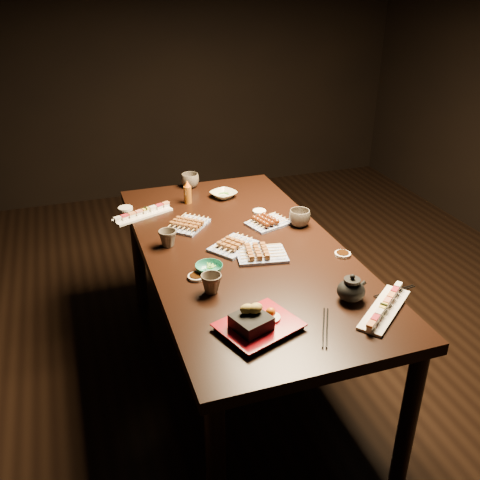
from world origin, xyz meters
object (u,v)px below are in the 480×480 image
at_px(sushi_platter_near, 385,306).
at_px(edamame_bowl_green, 209,269).
at_px(yakitori_plate_right, 262,251).
at_px(edamame_bowl_cream, 224,194).
at_px(dining_table, 243,315).
at_px(teacup_far_right, 190,181).
at_px(teacup_mid_right, 300,218).
at_px(condiment_bottle, 188,192).
at_px(teacup_near_left, 211,284).
at_px(yakitori_plate_center, 233,242).
at_px(sushi_platter_far, 142,212).
at_px(yakitori_plate_left, 189,222).
at_px(tempura_tray, 259,318).
at_px(teapot, 351,288).
at_px(teacup_far_left, 168,238).

xyz_separation_m(sushi_platter_near, edamame_bowl_green, (-0.56, 0.49, -0.00)).
relative_size(sushi_platter_near, edamame_bowl_green, 2.91).
distance_m(yakitori_plate_right, edamame_bowl_cream, 0.73).
height_order(dining_table, teacup_far_right, teacup_far_right).
xyz_separation_m(teacup_mid_right, condiment_bottle, (-0.46, 0.47, 0.02)).
distance_m(teacup_near_left, teacup_far_right, 1.17).
bearing_deg(teacup_far_right, edamame_bowl_green, -99.45).
relative_size(yakitori_plate_center, condiment_bottle, 1.61).
bearing_deg(edamame_bowl_green, teacup_far_right, 80.55).
relative_size(sushi_platter_far, edamame_bowl_cream, 2.33).
relative_size(sushi_platter_near, teacup_mid_right, 3.17).
height_order(yakitori_plate_left, tempura_tray, tempura_tray).
xyz_separation_m(dining_table, teapot, (0.26, -0.54, 0.43)).
relative_size(edamame_bowl_green, teacup_far_left, 1.39).
bearing_deg(sushi_platter_far, yakitori_plate_right, 103.05).
bearing_deg(teacup_far_left, teapot, -49.34).
xyz_separation_m(teacup_far_left, condiment_bottle, (0.21, 0.47, 0.03)).
relative_size(yakitori_plate_center, teacup_far_right, 2.01).
relative_size(edamame_bowl_green, teacup_mid_right, 1.09).
relative_size(teacup_far_right, teapot, 0.80).
height_order(sushi_platter_far, teacup_mid_right, teacup_mid_right).
xyz_separation_m(yakitori_plate_right, teapot, (0.21, -0.44, 0.03)).
xyz_separation_m(yakitori_plate_right, teacup_far_left, (-0.38, 0.24, 0.01)).
distance_m(sushi_platter_near, yakitori_plate_center, 0.78).
relative_size(dining_table, yakitori_plate_center, 8.51).
xyz_separation_m(yakitori_plate_center, teacup_near_left, (-0.20, -0.34, 0.01)).
relative_size(tempura_tray, teacup_mid_right, 2.55).
bearing_deg(yakitori_plate_left, condiment_bottle, 29.43).
xyz_separation_m(tempura_tray, teacup_near_left, (-0.09, 0.29, -0.01)).
distance_m(teacup_near_left, teacup_far_left, 0.46).
relative_size(teacup_near_left, teapot, 0.65).
bearing_deg(yakitori_plate_center, sushi_platter_far, 89.67).
bearing_deg(dining_table, sushi_platter_near, -73.73).
relative_size(sushi_platter_far, teacup_far_left, 3.78).
height_order(dining_table, yakitori_plate_right, yakitori_plate_right).
bearing_deg(dining_table, teacup_far_left, 145.64).
relative_size(dining_table, sushi_platter_near, 5.23).
distance_m(yakitori_plate_right, tempura_tray, 0.55).
bearing_deg(condiment_bottle, teacup_near_left, -97.98).
bearing_deg(dining_table, teacup_far_right, 81.59).
distance_m(yakitori_plate_right, teapot, 0.49).
xyz_separation_m(yakitori_plate_right, teacup_near_left, (-0.30, -0.21, 0.01)).
height_order(teacup_near_left, teapot, teapot).
bearing_deg(sushi_platter_far, teacup_mid_right, 130.77).
height_order(dining_table, condiment_bottle, condiment_bottle).
bearing_deg(teacup_far_left, sushi_platter_far, 98.50).
bearing_deg(yakitori_plate_left, edamame_bowl_cream, 0.72).
relative_size(sushi_platter_near, yakitori_plate_right, 1.54).
bearing_deg(yakitori_plate_right, teacup_mid_right, 49.44).
distance_m(sushi_platter_far, yakitori_plate_center, 0.60).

